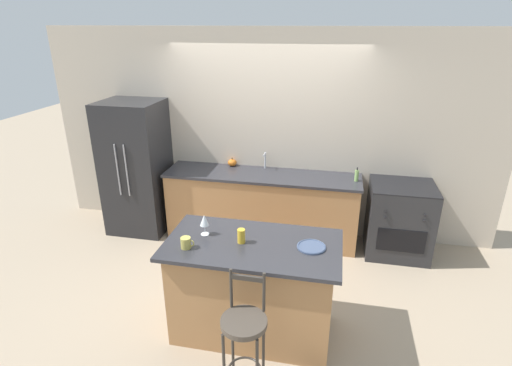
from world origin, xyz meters
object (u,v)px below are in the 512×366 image
pumpkin_decoration (232,163)px  tumbler_cup (241,236)px  wine_glass (204,221)px  bar_stool_near (244,334)px  dinner_plate (311,247)px  coffee_mug (186,243)px  refrigerator (137,167)px  soap_bottle (357,175)px  oven_range (399,219)px

pumpkin_decoration → tumbler_cup: bearing=-72.9°
wine_glass → bar_stool_near: bearing=-54.0°
dinner_plate → coffee_mug: coffee_mug is taller
dinner_plate → coffee_mug: bearing=-168.0°
refrigerator → soap_bottle: (2.91, 0.05, 0.09)m
bar_stool_near → pumpkin_decoration: bar_stool_near is taller
bar_stool_near → refrigerator: bearing=130.8°
wine_glass → coffee_mug: bearing=-107.5°
refrigerator → wine_glass: refrigerator is taller
wine_glass → coffee_mug: 0.28m
refrigerator → oven_range: size_ratio=1.96×
refrigerator → pumpkin_decoration: size_ratio=15.11×
tumbler_cup → dinner_plate: bearing=3.7°
bar_stool_near → coffee_mug: bearing=142.0°
oven_range → wine_glass: (-1.95, -1.68, 0.63)m
coffee_mug → bar_stool_near: bearing=-38.0°
wine_glass → tumbler_cup: 0.37m
refrigerator → pumpkin_decoration: (1.27, 0.28, 0.07)m
oven_range → pumpkin_decoration: (-2.20, 0.25, 0.51)m
bar_stool_near → soap_bottle: size_ratio=5.94×
bar_stool_near → soap_bottle: 2.62m
soap_bottle → oven_range: bearing=-2.4°
refrigerator → tumbler_cup: (1.89, -1.73, 0.11)m
refrigerator → coffee_mug: size_ratio=14.98×
coffee_mug → pumpkin_decoration: 2.19m
oven_range → dinner_plate: (-0.98, -1.71, 0.50)m
soap_bottle → coffee_mug: bearing=-126.8°
oven_range → soap_bottle: soap_bottle is taller
tumbler_cup → soap_bottle: size_ratio=0.73×
oven_range → coffee_mug: coffee_mug is taller
refrigerator → dinner_plate: bearing=-34.1°
dinner_plate → pumpkin_decoration: pumpkin_decoration is taller
oven_range → tumbler_cup: (-1.59, -1.75, 0.55)m
oven_range → pumpkin_decoration: 2.28m
dinner_plate → pumpkin_decoration: (-1.22, 1.96, 0.01)m
wine_glass → tumbler_cup: size_ratio=1.53×
refrigerator → bar_stool_near: refrigerator is taller
tumbler_cup → oven_range: bearing=47.8°
coffee_mug → soap_bottle: bearing=53.2°
oven_range → soap_bottle: (-0.56, 0.02, 0.53)m
dinner_plate → soap_bottle: bearing=76.4°
dinner_plate → coffee_mug: 1.07m
refrigerator → pumpkin_decoration: bearing=12.3°
wine_glass → dinner_plate: bearing=-2.0°
dinner_plate → tumbler_cup: (-0.61, -0.04, 0.06)m
coffee_mug → tumbler_cup: bearing=22.6°
bar_stool_near → wine_glass: wine_glass is taller
bar_stool_near → coffee_mug: coffee_mug is taller
dinner_plate → wine_glass: (-0.97, 0.03, 0.13)m
tumbler_cup → pumpkin_decoration: size_ratio=1.08×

